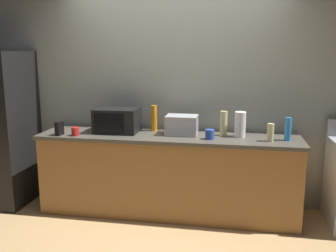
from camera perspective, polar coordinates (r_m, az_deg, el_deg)
ground_plane at (r=3.91m, az=-1.08°, el=-15.70°), size 8.00×8.00×0.00m
back_wall at (r=4.30m, az=0.98°, el=5.64°), size 6.40×0.10×2.70m
counter_run at (r=4.09m, az=-0.00°, el=-7.55°), size 2.84×0.64×0.90m
microwave at (r=4.13m, az=-7.97°, el=0.89°), size 0.48×0.35×0.27m
toaster_oven at (r=3.99m, az=2.16°, el=0.17°), size 0.34×0.26×0.21m
paper_towel_roll at (r=3.93m, az=11.21°, el=0.25°), size 0.12×0.12×0.27m
cordless_phone at (r=4.12m, az=-16.63°, el=-0.36°), size 0.06×0.11×0.15m
bottle_vinegar at (r=3.97m, az=8.68°, el=0.40°), size 0.08×0.08×0.26m
bottle_hand_soap at (r=3.81m, az=15.72°, el=-0.98°), size 0.07×0.07×0.18m
bottle_spray_cleaner at (r=3.90m, az=18.25°, el=-0.45°), size 0.07×0.07×0.24m
bottle_dish_soap at (r=4.16m, az=-2.20°, el=1.22°), size 0.07×0.07×0.29m
mug_blue at (r=3.80m, az=6.53°, el=-1.30°), size 0.09×0.09×0.10m
mug_red at (r=4.06m, az=-14.29°, el=-0.83°), size 0.08×0.08×0.09m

